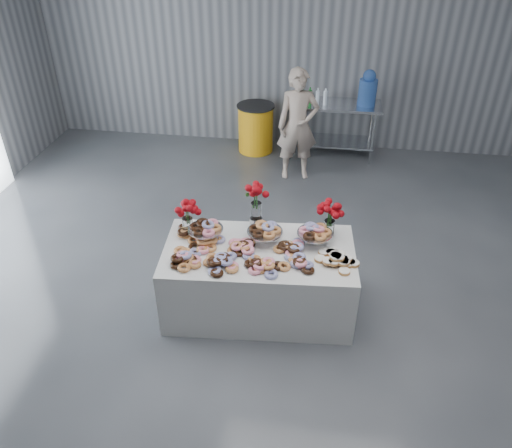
{
  "coord_description": "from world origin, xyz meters",
  "views": [
    {
      "loc": [
        0.75,
        -3.61,
        3.73
      ],
      "look_at": [
        0.13,
        0.57,
        0.87
      ],
      "focal_mm": 35.0,
      "sensor_mm": 36.0,
      "label": 1
    }
  ],
  "objects": [
    {
      "name": "cake_stand_mid",
      "position": [
        0.23,
        0.45,
        0.89
      ],
      "size": [
        0.36,
        0.36,
        0.17
      ],
      "color": "silver",
      "rests_on": "display_table"
    },
    {
      "name": "cake_stand_left",
      "position": [
        -0.36,
        0.41,
        0.89
      ],
      "size": [
        0.36,
        0.36,
        0.17
      ],
      "color": "silver",
      "rests_on": "display_table"
    },
    {
      "name": "display_table",
      "position": [
        0.2,
        0.3,
        0.38
      ],
      "size": [
        1.97,
        1.15,
        0.75
      ],
      "primitive_type": "cube",
      "rotation": [
        0.0,
        0.0,
        0.08
      ],
      "color": "silver",
      "rests_on": "ground"
    },
    {
      "name": "bouquet_right",
      "position": [
        0.87,
        0.66,
        1.05
      ],
      "size": [
        0.26,
        0.26,
        0.42
      ],
      "color": "white",
      "rests_on": "display_table"
    },
    {
      "name": "water_jug",
      "position": [
        1.35,
        4.1,
        1.15
      ],
      "size": [
        0.28,
        0.28,
        0.55
      ],
      "color": "#3D6FD0",
      "rests_on": "prep_table"
    },
    {
      "name": "bouquet_center",
      "position": [
        0.12,
        0.65,
        1.13
      ],
      "size": [
        0.26,
        0.26,
        0.57
      ],
      "color": "silver",
      "rests_on": "display_table"
    },
    {
      "name": "prep_table",
      "position": [
        0.85,
        4.1,
        0.62
      ],
      "size": [
        1.5,
        0.6,
        0.9
      ],
      "color": "silver",
      "rests_on": "ground"
    },
    {
      "name": "person",
      "position": [
        0.35,
        3.29,
        0.83
      ],
      "size": [
        0.67,
        0.51,
        1.66
      ],
      "primitive_type": "imported",
      "rotation": [
        0.0,
        0.0,
        0.2
      ],
      "color": "#CC8C93",
      "rests_on": "ground"
    },
    {
      "name": "cake_stand_right",
      "position": [
        0.73,
        0.49,
        0.89
      ],
      "size": [
        0.36,
        0.36,
        0.17
      ],
      "color": "silver",
      "rests_on": "display_table"
    },
    {
      "name": "ground",
      "position": [
        0.0,
        0.0,
        0.0
      ],
      "size": [
        9.0,
        9.0,
        0.0
      ],
      "primitive_type": "plane",
      "color": "#393C41",
      "rests_on": "ground"
    },
    {
      "name": "donut_mounds",
      "position": [
        0.2,
        0.25,
        0.8
      ],
      "size": [
        1.86,
        0.94,
        0.09
      ],
      "primitive_type": null,
      "rotation": [
        0.0,
        0.0,
        0.08
      ],
      "color": "#DA9050",
      "rests_on": "display_table"
    },
    {
      "name": "trash_barrel",
      "position": [
        -0.4,
        4.1,
        0.4
      ],
      "size": [
        0.62,
        0.62,
        0.8
      ],
      "rotation": [
        0.0,
        0.0,
        -0.14
      ],
      "color": "#F5A614",
      "rests_on": "ground"
    },
    {
      "name": "drink_bottles",
      "position": [
        0.53,
        4.0,
        1.04
      ],
      "size": [
        0.54,
        0.08,
        0.27
      ],
      "primitive_type": null,
      "color": "#268C33",
      "rests_on": "prep_table"
    },
    {
      "name": "bouquet_left",
      "position": [
        -0.57,
        0.49,
        1.05
      ],
      "size": [
        0.26,
        0.26,
        0.42
      ],
      "color": "white",
      "rests_on": "display_table"
    },
    {
      "name": "danish_pile",
      "position": [
        0.96,
        0.21,
        0.81
      ],
      "size": [
        0.48,
        0.48,
        0.11
      ],
      "primitive_type": null,
      "color": "white",
      "rests_on": "display_table"
    },
    {
      "name": "room_walls",
      "position": [
        -0.27,
        0.07,
        2.64
      ],
      "size": [
        8.04,
        9.04,
        4.02
      ],
      "color": "slate",
      "rests_on": "ground"
    }
  ]
}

